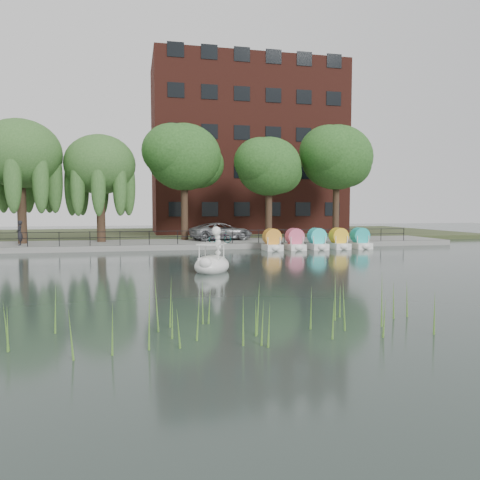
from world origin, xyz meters
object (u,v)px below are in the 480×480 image
object	(u,v)px
minivan	(221,230)
pedestrian	(19,231)
swan_boat	(212,262)
bicycle	(220,236)

from	to	relation	value
minivan	pedestrian	xyz separation A→B (m)	(-14.66, -2.15, 0.18)
swan_boat	pedestrian	bearing A→B (deg)	155.84
bicycle	pedestrian	world-z (taller)	pedestrian
pedestrian	swan_boat	distance (m)	17.44
minivan	bicycle	size ratio (longest dim) A/B	3.37
swan_boat	bicycle	bearing A→B (deg)	103.04
minivan	bicycle	xyz separation A→B (m)	(-0.69, -3.13, -0.31)
minivan	swan_boat	bearing A→B (deg)	157.42
minivan	bicycle	distance (m)	3.22
minivan	pedestrian	size ratio (longest dim) A/B	2.93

